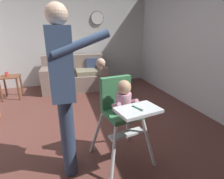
{
  "coord_description": "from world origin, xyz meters",
  "views": [
    {
      "loc": [
        -0.23,
        -2.19,
        1.44
      ],
      "look_at": [
        0.28,
        -0.41,
        0.81
      ],
      "focal_mm": 27.45,
      "sensor_mm": 36.0,
      "label": 1
    }
  ],
  "objects_px": {
    "couch": "(75,76)",
    "sippy_cup": "(7,74)",
    "side_table": "(10,82)",
    "adult_standing": "(64,87)",
    "wall_clock": "(97,18)",
    "high_chair": "(122,105)"
  },
  "relations": [
    {
      "from": "side_table",
      "to": "couch",
      "type": "bearing_deg",
      "value": 14.44
    },
    {
      "from": "side_table",
      "to": "adult_standing",
      "type": "bearing_deg",
      "value": -65.62
    },
    {
      "from": "couch",
      "to": "high_chair",
      "type": "bearing_deg",
      "value": 5.75
    },
    {
      "from": "couch",
      "to": "sippy_cup",
      "type": "height_order",
      "value": "couch"
    },
    {
      "from": "side_table",
      "to": "sippy_cup",
      "type": "xyz_separation_m",
      "value": [
        -0.04,
        0.0,
        0.19
      ]
    },
    {
      "from": "couch",
      "to": "sippy_cup",
      "type": "distance_m",
      "value": 1.55
    },
    {
      "from": "high_chair",
      "to": "adult_standing",
      "type": "bearing_deg",
      "value": -101.08
    },
    {
      "from": "side_table",
      "to": "sippy_cup",
      "type": "bearing_deg",
      "value": 180.0
    },
    {
      "from": "couch",
      "to": "side_table",
      "type": "xyz_separation_m",
      "value": [
        -1.44,
        -0.37,
        0.05
      ]
    },
    {
      "from": "adult_standing",
      "to": "couch",
      "type": "bearing_deg",
      "value": 84.52
    },
    {
      "from": "side_table",
      "to": "wall_clock",
      "type": "bearing_deg",
      "value": 21.3
    },
    {
      "from": "adult_standing",
      "to": "side_table",
      "type": "bearing_deg",
      "value": 114.65
    },
    {
      "from": "adult_standing",
      "to": "wall_clock",
      "type": "relative_size",
      "value": 4.69
    },
    {
      "from": "sippy_cup",
      "to": "adult_standing",
      "type": "bearing_deg",
      "value": -64.84
    },
    {
      "from": "adult_standing",
      "to": "wall_clock",
      "type": "bearing_deg",
      "value": 73.39
    },
    {
      "from": "high_chair",
      "to": "side_table",
      "type": "bearing_deg",
      "value": -156.52
    },
    {
      "from": "sippy_cup",
      "to": "high_chair",
      "type": "bearing_deg",
      "value": -55.01
    },
    {
      "from": "sippy_cup",
      "to": "side_table",
      "type": "bearing_deg",
      "value": -0.0
    },
    {
      "from": "couch",
      "to": "wall_clock",
      "type": "height_order",
      "value": "wall_clock"
    },
    {
      "from": "side_table",
      "to": "high_chair",
      "type": "bearing_deg",
      "value": -55.65
    },
    {
      "from": "high_chair",
      "to": "wall_clock",
      "type": "relative_size",
      "value": 2.75
    },
    {
      "from": "adult_standing",
      "to": "sippy_cup",
      "type": "height_order",
      "value": "adult_standing"
    }
  ]
}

